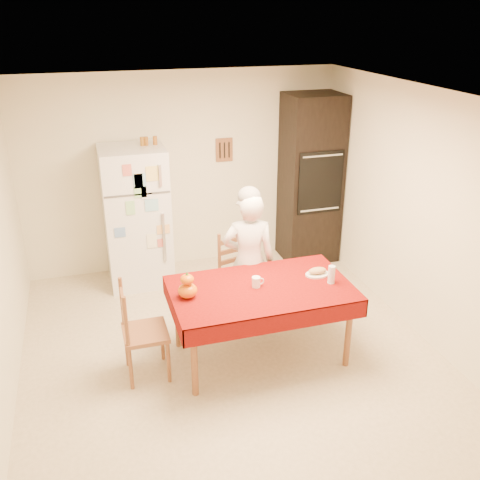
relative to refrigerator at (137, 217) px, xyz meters
name	(u,v)px	position (x,y,z in m)	size (l,w,h in m)	color
floor	(232,355)	(0.65, -1.88, -0.85)	(4.50, 4.50, 0.00)	tan
room_shell	(231,201)	(0.65, -1.88, 0.77)	(4.02, 4.52, 2.51)	#ECE4C6
refrigerator	(137,217)	(0.00, 0.00, 0.00)	(0.75, 0.74, 1.70)	white
oven_cabinet	(310,180)	(2.28, 0.05, 0.25)	(0.70, 0.62, 2.20)	black
dining_table	(261,294)	(0.92, -1.95, -0.16)	(1.70, 1.00, 0.76)	brown
chair_far	(239,271)	(0.96, -1.09, -0.34)	(0.51, 0.50, 0.95)	brown
chair_left	(138,328)	(-0.24, -1.92, -0.34)	(0.40, 0.42, 0.95)	brown
seated_woman	(249,261)	(0.98, -1.37, -0.10)	(0.55, 0.36, 1.51)	silver
coffee_mug	(256,282)	(0.88, -1.92, -0.04)	(0.08, 0.08, 0.10)	white
pumpkin_lower	(188,291)	(0.23, -1.93, -0.02)	(0.18, 0.18, 0.13)	#E04105
pumpkin_upper	(187,279)	(0.23, -1.93, 0.09)	(0.12, 0.12, 0.09)	#D43904
wine_glass	(331,274)	(1.59, -2.05, 0.00)	(0.07, 0.07, 0.18)	silver
bread_plate	(317,274)	(1.53, -1.87, -0.08)	(0.24, 0.24, 0.02)	white
bread_loaf	(317,271)	(1.53, -1.87, -0.04)	(0.18, 0.10, 0.06)	#9F7A4E
spice_jar_left	(142,141)	(0.14, 0.05, 0.90)	(0.05, 0.05, 0.10)	#8D5919
spice_jar_mid	(146,141)	(0.18, 0.05, 0.90)	(0.05, 0.05, 0.10)	brown
spice_jar_right	(155,140)	(0.29, 0.05, 0.90)	(0.05, 0.05, 0.10)	#95531B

